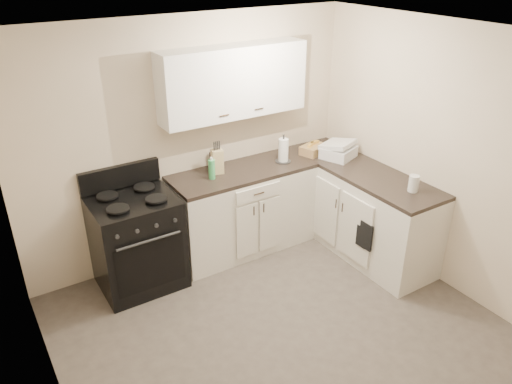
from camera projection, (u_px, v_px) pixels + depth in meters
floor at (291, 340)px, 4.29m from camera, size 3.60×3.60×0.00m
ceiling at (303, 42)px, 3.18m from camera, size 3.60×3.60×0.00m
wall_back at (191, 141)px, 5.10m from camera, size 3.60×0.00×3.60m
wall_right at (453, 163)px, 4.60m from camera, size 0.00×3.60×3.60m
wall_left at (44, 294)px, 2.88m from camera, size 0.00×3.60×3.60m
base_cabinets_back at (243, 211)px, 5.43m from camera, size 1.55×0.60×0.90m
base_cabinets_right at (358, 210)px, 5.45m from camera, size 0.60×1.90×0.90m
countertop_back at (242, 172)px, 5.22m from camera, size 1.55×0.60×0.04m
countertop_right at (362, 171)px, 5.24m from camera, size 0.60×1.90×0.04m
upper_cabinets at (234, 82)px, 4.93m from camera, size 1.55×0.30×0.70m
stove at (137, 243)px, 4.83m from camera, size 0.78×0.67×0.95m
knife_block at (217, 161)px, 5.10m from camera, size 0.14×0.13×0.25m
paper_towel at (283, 150)px, 5.36m from camera, size 0.14×0.14×0.26m
soap_bottle at (212, 169)px, 4.98m from camera, size 0.09×0.09×0.20m
picture_frame at (216, 159)px, 5.26m from camera, size 0.13×0.09×0.16m
wicker_basket at (313, 149)px, 5.61m from camera, size 0.34×0.28×0.10m
countertop_grill at (338, 152)px, 5.50m from camera, size 0.42×0.41×0.12m
glass_jar at (414, 183)px, 4.73m from camera, size 0.13×0.13×0.16m
oven_mitt_near at (366, 236)px, 4.94m from camera, size 0.02×0.16×0.28m
oven_mitt_far at (361, 237)px, 5.00m from camera, size 0.02×0.13×0.22m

